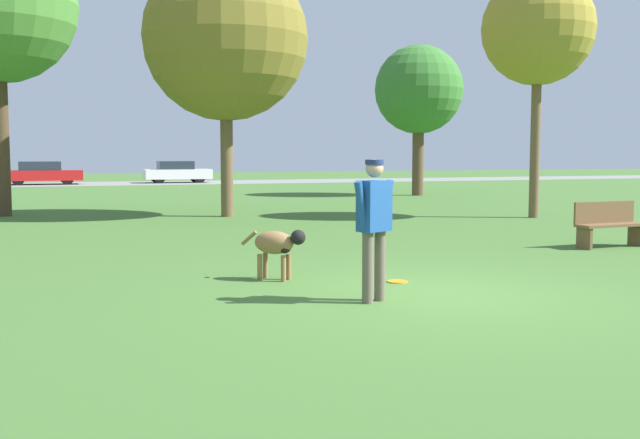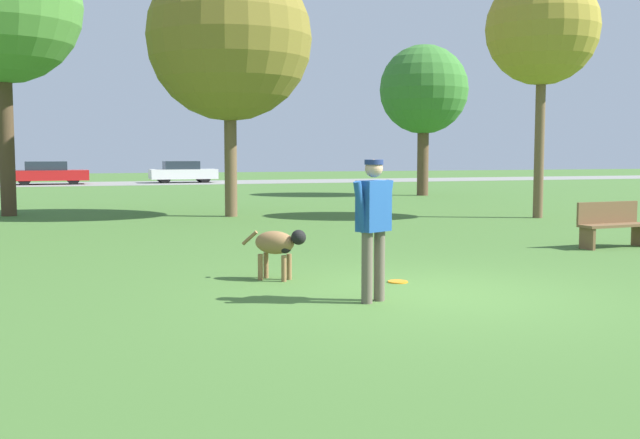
{
  "view_description": "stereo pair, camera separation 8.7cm",
  "coord_description": "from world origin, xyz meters",
  "px_view_note": "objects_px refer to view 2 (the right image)",
  "views": [
    {
      "loc": [
        -4.26,
        -8.13,
        1.73
      ],
      "look_at": [
        -1.14,
        0.73,
        0.9
      ],
      "focal_mm": 42.0,
      "sensor_mm": 36.0,
      "label": 1
    },
    {
      "loc": [
        -4.18,
        -8.16,
        1.73
      ],
      "look_at": [
        -1.14,
        0.73,
        0.9
      ],
      "focal_mm": 42.0,
      "sensor_mm": 36.0,
      "label": 2
    }
  ],
  "objects_px": {
    "dog": "(278,244)",
    "parked_car_white": "(183,172)",
    "tree_far_right": "(424,90)",
    "tree_mid_center": "(229,38)",
    "person": "(374,218)",
    "tree_far_left": "(1,5)",
    "parked_car_red": "(48,173)",
    "tree_near_right": "(542,30)",
    "park_bench": "(612,223)",
    "frisbee": "(398,282)"
  },
  "relations": [
    {
      "from": "tree_mid_center",
      "to": "parked_car_red",
      "type": "xyz_separation_m",
      "value": [
        -5.18,
        24.11,
        -4.18
      ]
    },
    {
      "from": "person",
      "to": "dog",
      "type": "bearing_deg",
      "value": 83.37
    },
    {
      "from": "dog",
      "to": "parked_car_red",
      "type": "xyz_separation_m",
      "value": [
        -3.58,
        34.55,
        0.16
      ]
    },
    {
      "from": "parked_car_red",
      "to": "park_bench",
      "type": "distance_m",
      "value": 34.68
    },
    {
      "from": "tree_near_right",
      "to": "parked_car_white",
      "type": "distance_m",
      "value": 28.22
    },
    {
      "from": "parked_car_white",
      "to": "park_bench",
      "type": "xyz_separation_m",
      "value": [
        2.9,
        -33.21,
        -0.19
      ]
    },
    {
      "from": "person",
      "to": "tree_far_left",
      "type": "bearing_deg",
      "value": 82.61
    },
    {
      "from": "parked_car_white",
      "to": "park_bench",
      "type": "bearing_deg",
      "value": -85.35
    },
    {
      "from": "dog",
      "to": "parked_car_white",
      "type": "bearing_deg",
      "value": 124.46
    },
    {
      "from": "person",
      "to": "parked_car_white",
      "type": "xyz_separation_m",
      "value": [
        3.26,
        36.5,
        -0.34
      ]
    },
    {
      "from": "tree_far_left",
      "to": "park_bench",
      "type": "bearing_deg",
      "value": -45.4
    },
    {
      "from": "frisbee",
      "to": "tree_mid_center",
      "type": "height_order",
      "value": "tree_mid_center"
    },
    {
      "from": "person",
      "to": "dog",
      "type": "distance_m",
      "value": 2.0
    },
    {
      "from": "tree_far_left",
      "to": "tree_mid_center",
      "type": "xyz_separation_m",
      "value": [
        5.81,
        -2.19,
        -0.92
      ]
    },
    {
      "from": "dog",
      "to": "tree_far_right",
      "type": "bearing_deg",
      "value": 98.92
    },
    {
      "from": "dog",
      "to": "tree_mid_center",
      "type": "bearing_deg",
      "value": 122.2
    },
    {
      "from": "tree_near_right",
      "to": "parked_car_red",
      "type": "xyz_separation_m",
      "value": [
        -12.91,
        27.22,
        -4.35
      ]
    },
    {
      "from": "parked_car_red",
      "to": "tree_far_left",
      "type": "bearing_deg",
      "value": -93.23
    },
    {
      "from": "tree_far_left",
      "to": "parked_car_white",
      "type": "distance_m",
      "value": 24.04
    },
    {
      "from": "tree_far_right",
      "to": "tree_mid_center",
      "type": "xyz_separation_m",
      "value": [
        -9.7,
        -7.66,
        0.52
      ]
    },
    {
      "from": "dog",
      "to": "park_bench",
      "type": "relative_size",
      "value": 0.57
    },
    {
      "from": "person",
      "to": "frisbee",
      "type": "distance_m",
      "value": 1.7
    },
    {
      "from": "tree_mid_center",
      "to": "tree_near_right",
      "type": "bearing_deg",
      "value": -21.9
    },
    {
      "from": "frisbee",
      "to": "tree_far_left",
      "type": "bearing_deg",
      "value": 113.12
    },
    {
      "from": "dog",
      "to": "person",
      "type": "bearing_deg",
      "value": -29.78
    },
    {
      "from": "tree_far_left",
      "to": "tree_far_right",
      "type": "bearing_deg",
      "value": 19.41
    },
    {
      "from": "tree_far_right",
      "to": "tree_near_right",
      "type": "xyz_separation_m",
      "value": [
        -1.96,
        -10.77,
        0.69
      ]
    },
    {
      "from": "parked_car_white",
      "to": "person",
      "type": "bearing_deg",
      "value": -95.44
    },
    {
      "from": "park_bench",
      "to": "parked_car_white",
      "type": "bearing_deg",
      "value": 91.49
    },
    {
      "from": "tree_mid_center",
      "to": "parked_car_white",
      "type": "distance_m",
      "value": 24.7
    },
    {
      "from": "tree_mid_center",
      "to": "park_bench",
      "type": "bearing_deg",
      "value": -59.89
    },
    {
      "from": "dog",
      "to": "tree_far_left",
      "type": "bearing_deg",
      "value": 149.35
    },
    {
      "from": "person",
      "to": "tree_far_left",
      "type": "relative_size",
      "value": 0.21
    },
    {
      "from": "tree_far_left",
      "to": "tree_near_right",
      "type": "bearing_deg",
      "value": -21.37
    },
    {
      "from": "person",
      "to": "tree_far_right",
      "type": "distance_m",
      "value": 22.83
    },
    {
      "from": "frisbee",
      "to": "park_bench",
      "type": "bearing_deg",
      "value": 22.17
    },
    {
      "from": "dog",
      "to": "tree_mid_center",
      "type": "height_order",
      "value": "tree_mid_center"
    },
    {
      "from": "parked_car_red",
      "to": "frisbee",
      "type": "bearing_deg",
      "value": -83.4
    },
    {
      "from": "frisbee",
      "to": "tree_mid_center",
      "type": "xyz_separation_m",
      "value": [
        0.12,
        11.15,
        4.82
      ]
    },
    {
      "from": "person",
      "to": "tree_mid_center",
      "type": "height_order",
      "value": "tree_mid_center"
    },
    {
      "from": "person",
      "to": "park_bench",
      "type": "height_order",
      "value": "person"
    },
    {
      "from": "tree_far_left",
      "to": "tree_near_right",
      "type": "xyz_separation_m",
      "value": [
        13.55,
        -5.3,
        -0.75
      ]
    },
    {
      "from": "person",
      "to": "park_bench",
      "type": "distance_m",
      "value": 7.0
    },
    {
      "from": "tree_far_left",
      "to": "tree_mid_center",
      "type": "bearing_deg",
      "value": -20.67
    },
    {
      "from": "person",
      "to": "tree_far_left",
      "type": "xyz_separation_m",
      "value": [
        -4.86,
        14.46,
        4.77
      ]
    },
    {
      "from": "parked_car_red",
      "to": "parked_car_white",
      "type": "height_order",
      "value": "parked_car_red"
    },
    {
      "from": "person",
      "to": "tree_mid_center",
      "type": "xyz_separation_m",
      "value": [
        0.95,
        12.27,
        3.85
      ]
    },
    {
      "from": "person",
      "to": "tree_far_right",
      "type": "height_order",
      "value": "tree_far_right"
    },
    {
      "from": "parked_car_white",
      "to": "tree_near_right",
      "type": "bearing_deg",
      "value": -79.11
    },
    {
      "from": "tree_far_right",
      "to": "parked_car_red",
      "type": "bearing_deg",
      "value": 132.11
    }
  ]
}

